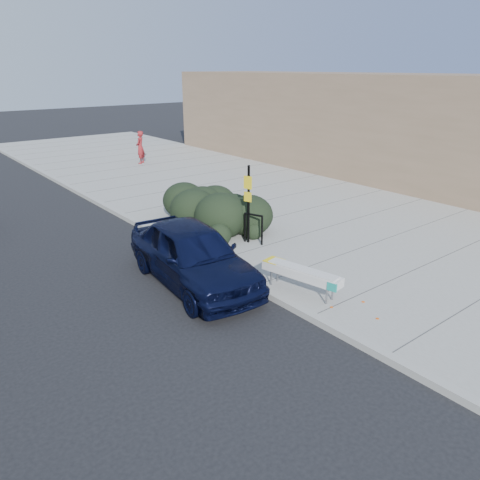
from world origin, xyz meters
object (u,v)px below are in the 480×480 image
at_px(bike_rack, 253,226).
at_px(pedestrian, 140,147).
at_px(sign_post, 248,200).
at_px(bench, 301,273).
at_px(sedan_navy, 193,254).

bearing_deg(bike_rack, pedestrian, 54.91).
relative_size(sign_post, pedestrian, 1.35).
relative_size(bench, pedestrian, 1.18).
height_order(bike_rack, pedestrian, pedestrian).
relative_size(bench, bike_rack, 2.23).
xyz_separation_m(bike_rack, sedan_navy, (-2.96, -1.03, 0.09)).
xyz_separation_m(sedan_navy, pedestrian, (6.32, 15.22, 0.25)).
distance_m(bench, pedestrian, 18.21).
bearing_deg(sign_post, pedestrian, 59.55).
relative_size(bike_rack, sign_post, 0.39).
distance_m(bike_rack, sign_post, 0.85).
xyz_separation_m(bench, sedan_navy, (-1.65, 2.38, 0.17)).
height_order(sign_post, pedestrian, sign_post).
distance_m(bench, sedan_navy, 2.90).
distance_m(bench, sign_post, 3.87).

